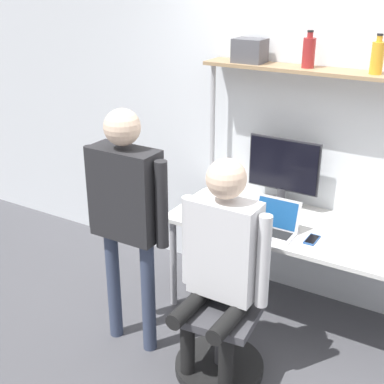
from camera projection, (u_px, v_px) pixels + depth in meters
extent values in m
plane|color=#4C4C51|center=(286.00, 351.00, 3.57)|extent=(12.00, 12.00, 0.00)
cube|color=silver|center=(343.00, 128.00, 3.67)|extent=(8.00, 0.06, 2.70)
cube|color=silver|center=(315.00, 232.00, 3.60)|extent=(2.01, 0.74, 0.03)
cylinder|color=#A5A5AA|center=(173.00, 263.00, 3.94)|extent=(0.05, 0.05, 0.71)
cylinder|color=#A5A5AA|center=(214.00, 230.00, 4.43)|extent=(0.05, 0.05, 0.71)
cube|color=#997A56|center=(342.00, 73.00, 3.39)|extent=(1.91, 0.24, 0.02)
cylinder|color=#B2B2B7|center=(212.00, 174.00, 4.17)|extent=(0.04, 0.04, 1.76)
cylinder|color=#333338|center=(281.00, 206.00, 3.94)|extent=(0.20, 0.20, 0.01)
cylinder|color=#333338|center=(281.00, 197.00, 3.91)|extent=(0.06, 0.06, 0.13)
cube|color=#333338|center=(284.00, 165.00, 3.82)|extent=(0.53, 0.01, 0.39)
cube|color=black|center=(283.00, 165.00, 3.81)|extent=(0.51, 0.02, 0.36)
cube|color=silver|center=(272.00, 232.00, 3.55)|extent=(0.32, 0.21, 0.01)
cube|color=black|center=(271.00, 232.00, 3.54)|extent=(0.27, 0.12, 0.00)
cube|color=silver|center=(277.00, 213.00, 3.57)|extent=(0.32, 0.07, 0.21)
cube|color=#194C8C|center=(277.00, 214.00, 3.57)|extent=(0.28, 0.05, 0.18)
cube|color=#264C8C|center=(312.00, 240.00, 3.45)|extent=(0.07, 0.15, 0.01)
cube|color=black|center=(312.00, 239.00, 3.45)|extent=(0.06, 0.13, 0.00)
cylinder|color=black|center=(219.00, 366.00, 3.39)|extent=(0.56, 0.56, 0.06)
cylinder|color=#4C4C51|center=(220.00, 339.00, 3.31)|extent=(0.06, 0.06, 0.36)
cube|color=#3F3F44|center=(221.00, 311.00, 3.23)|extent=(0.51, 0.51, 0.05)
cube|color=#3F3F44|center=(234.00, 259.00, 3.31)|extent=(0.42, 0.09, 0.45)
cylinder|color=black|center=(188.00, 348.00, 3.24)|extent=(0.09, 0.09, 0.47)
cylinder|color=black|center=(226.00, 363.00, 3.12)|extent=(0.09, 0.09, 0.47)
cylinder|color=black|center=(190.00, 306.00, 3.16)|extent=(0.10, 0.38, 0.10)
cylinder|color=black|center=(229.00, 320.00, 3.03)|extent=(0.10, 0.38, 0.10)
cube|color=silver|center=(224.00, 249.00, 3.10)|extent=(0.40, 0.20, 0.60)
cylinder|color=silver|center=(188.00, 241.00, 3.22)|extent=(0.08, 0.08, 0.57)
cylinder|color=silver|center=(263.00, 262.00, 2.98)|extent=(0.08, 0.08, 0.57)
sphere|color=beige|center=(226.00, 179.00, 2.93)|extent=(0.23, 0.23, 0.23)
cylinder|color=#38425B|center=(114.00, 284.00, 3.58)|extent=(0.09, 0.09, 0.81)
cylinder|color=#38425B|center=(148.00, 296.00, 3.45)|extent=(0.09, 0.09, 0.81)
cube|color=#262628|center=(126.00, 193.00, 3.25)|extent=(0.44, 0.20, 0.57)
cylinder|color=#262628|center=(93.00, 187.00, 3.38)|extent=(0.08, 0.08, 0.55)
cylinder|color=#262628|center=(162.00, 205.00, 3.13)|extent=(0.08, 0.08, 0.55)
sphere|color=beige|center=(122.00, 127.00, 3.09)|extent=(0.22, 0.22, 0.22)
cylinder|color=gold|center=(377.00, 58.00, 3.25)|extent=(0.08, 0.08, 0.19)
cylinder|color=gold|center=(380.00, 39.00, 3.21)|extent=(0.03, 0.03, 0.04)
cylinder|color=black|center=(380.00, 35.00, 3.20)|extent=(0.04, 0.04, 0.01)
cylinder|color=maroon|center=(309.00, 53.00, 3.46)|extent=(0.08, 0.08, 0.19)
cylinder|color=maroon|center=(310.00, 35.00, 3.42)|extent=(0.04, 0.04, 0.04)
cylinder|color=black|center=(311.00, 31.00, 3.41)|extent=(0.04, 0.04, 0.01)
cube|color=#4C4C51|center=(250.00, 51.00, 3.66)|extent=(0.21, 0.17, 0.16)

